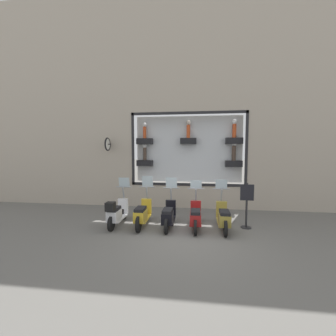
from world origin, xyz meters
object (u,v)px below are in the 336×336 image
(scooter_olive_0, at_px, (223,217))
(scooter_yellow_3, at_px, (143,214))
(scooter_black_2, at_px, (169,215))
(scooter_white_4, at_px, (116,213))
(scooter_red_1, at_px, (196,217))
(shop_sign_post, at_px, (247,204))

(scooter_olive_0, relative_size, scooter_yellow_3, 1.00)
(scooter_black_2, bearing_deg, scooter_olive_0, -90.00)
(scooter_white_4, bearing_deg, scooter_black_2, -88.06)
(scooter_yellow_3, bearing_deg, scooter_olive_0, -90.10)
(scooter_red_1, relative_size, scooter_white_4, 1.00)
(scooter_red_1, xyz_separation_m, scooter_black_2, (0.00, 0.92, 0.00))
(scooter_olive_0, relative_size, shop_sign_post, 1.15)
(scooter_black_2, height_order, scooter_white_4, scooter_black_2)
(scooter_olive_0, distance_m, scooter_black_2, 1.84)
(scooter_olive_0, height_order, scooter_red_1, scooter_olive_0)
(scooter_olive_0, distance_m, scooter_white_4, 3.68)
(shop_sign_post, bearing_deg, scooter_white_4, 95.21)
(shop_sign_post, bearing_deg, scooter_black_2, 97.46)
(scooter_yellow_3, relative_size, shop_sign_post, 1.16)
(scooter_olive_0, distance_m, scooter_yellow_3, 2.76)
(scooter_black_2, distance_m, scooter_white_4, 1.84)
(scooter_red_1, relative_size, shop_sign_post, 1.15)
(scooter_red_1, xyz_separation_m, scooter_white_4, (-0.06, 2.76, 0.04))
(scooter_black_2, relative_size, scooter_yellow_3, 0.99)
(scooter_black_2, xyz_separation_m, scooter_yellow_3, (0.00, 0.92, 0.02))
(scooter_black_2, bearing_deg, scooter_red_1, -90.17)
(scooter_white_4, bearing_deg, scooter_olive_0, -89.03)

